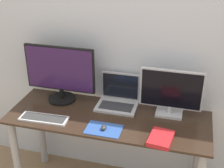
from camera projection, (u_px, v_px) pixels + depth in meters
The scene contains 9 objects.
wall_back at pixel (119, 42), 2.46m from camera, with size 7.00×0.05×2.50m.
desk at pixel (108, 135), 2.46m from camera, with size 1.54×0.56×0.76m.
monitor_left at pixel (60, 73), 2.51m from camera, with size 0.58×0.23×0.47m.
monitor_right at pixel (171, 92), 2.32m from camera, with size 0.47×0.14×0.37m.
laptop at pixel (118, 98), 2.52m from camera, with size 0.32×0.25×0.25m.
keyboard at pixel (44, 118), 2.34m from camera, with size 0.37×0.14×0.02m.
mousepad at pixel (104, 129), 2.22m from camera, with size 0.26×0.17×0.00m.
mouse at pixel (104, 127), 2.21m from camera, with size 0.04×0.06×0.03m.
book at pixel (161, 138), 2.10m from camera, with size 0.18×0.22×0.03m.
Camera 1 is at (0.55, -1.66, 2.05)m, focal length 50.00 mm.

